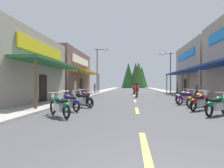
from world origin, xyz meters
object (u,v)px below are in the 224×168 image
object	(u,v)px
pedestrian_strolling	(177,87)
motorcycle_parked_right_4	(183,96)
streetlamp_right	(168,67)
pedestrian_by_shop	(95,88)
motorcycle_parked_right_2	(197,99)
motorcycle_parked_left_1	(69,101)
motorcycle_parked_right_0	(217,105)
motorcycle_parked_left_0	(59,105)
motorcycle_parked_right_1	(200,101)
pedestrian_waiting	(75,89)
motorcycle_parked_left_3	(85,97)
motorcycle_parked_right_3	(187,97)
motorcycle_parked_left_2	(81,99)
pedestrian_browsing	(196,89)
rider_cruising_trailing	(134,89)
streetlamp_left	(99,65)
rider_cruising_lead	(137,91)

from	to	relation	value
pedestrian_strolling	motorcycle_parked_right_4	bearing A→B (deg)	-100.33
streetlamp_right	pedestrian_by_shop	bearing A→B (deg)	-173.07
motorcycle_parked_right_2	motorcycle_parked_left_1	xyz separation A→B (m)	(-7.33, -2.28, 0.00)
streetlamp_right	motorcycle_parked_right_2	bearing A→B (deg)	-94.23
motorcycle_parked_right_0	motorcycle_parked_left_0	xyz separation A→B (m)	(-6.97, -1.02, 0.00)
motorcycle_parked_right_1	pedestrian_waiting	world-z (taller)	pedestrian_waiting
motorcycle_parked_left_1	motorcycle_parked_left_3	xyz separation A→B (m)	(0.12, 3.05, 0.00)
motorcycle_parked_right_3	motorcycle_parked_left_0	size ratio (longest dim) A/B	1.13
motorcycle_parked_right_0	motorcycle_parked_right_2	distance (m)	3.10
motorcycle_parked_right_0	pedestrian_waiting	xyz separation A→B (m)	(-9.04, 8.10, 0.48)
motorcycle_parked_left_2	motorcycle_parked_left_1	bearing A→B (deg)	113.79
motorcycle_parked_right_0	pedestrian_browsing	world-z (taller)	pedestrian_browsing
motorcycle_parked_right_1	motorcycle_parked_left_3	size ratio (longest dim) A/B	0.93
motorcycle_parked_left_1	rider_cruising_trailing	world-z (taller)	rider_cruising_trailing
motorcycle_parked_right_4	pedestrian_browsing	distance (m)	4.34
motorcycle_parked_right_3	pedestrian_strolling	distance (m)	15.64
motorcycle_parked_right_2	motorcycle_parked_left_0	world-z (taller)	same
motorcycle_parked_right_0	pedestrian_strolling	distance (m)	20.15
streetlamp_left	motorcycle_parked_right_1	distance (m)	18.27
motorcycle_parked_left_0	pedestrian_waiting	distance (m)	9.36
motorcycle_parked_left_0	pedestrian_waiting	bearing A→B (deg)	-30.65
motorcycle_parked_right_0	motorcycle_parked_left_2	distance (m)	7.31
streetlamp_right	motorcycle_parked_left_2	size ratio (longest dim) A/B	3.13
motorcycle_parked_left_2	pedestrian_strolling	xyz separation A→B (m)	(9.83, 17.54, 0.55)
motorcycle_parked_right_2	rider_cruising_lead	xyz separation A→B (m)	(-3.42, 8.78, 0.17)
streetlamp_left	motorcycle_parked_left_2	size ratio (longest dim) A/B	3.47
motorcycle_parked_left_1	motorcycle_parked_left_3	size ratio (longest dim) A/B	0.96
streetlamp_right	pedestrian_strolling	xyz separation A→B (m)	(1.65, 1.86, -2.76)
streetlamp_left	pedestrian_strolling	bearing A→B (deg)	11.87
motorcycle_parked_left_0	pedestrian_browsing	bearing A→B (deg)	-84.04
streetlamp_left	pedestrian_waiting	distance (m)	9.99
streetlamp_right	motorcycle_parked_left_1	distance (m)	19.49
motorcycle_parked_right_1	motorcycle_parked_left_2	bearing A→B (deg)	127.39
motorcycle_parked_left_1	motorcycle_parked_left_3	distance (m)	3.05
streetlamp_left	motorcycle_parked_left_3	bearing A→B (deg)	-84.39
motorcycle_parked_left_2	motorcycle_parked_right_4	bearing A→B (deg)	-119.49
motorcycle_parked_left_3	motorcycle_parked_left_0	bearing A→B (deg)	142.59
motorcycle_parked_left_0	rider_cruising_lead	size ratio (longest dim) A/B	0.76
motorcycle_parked_right_4	motorcycle_parked_right_2	bearing A→B (deg)	-135.66
motorcycle_parked_left_0	pedestrian_waiting	world-z (taller)	pedestrian_waiting
motorcycle_parked_left_0	motorcycle_parked_left_2	world-z (taller)	same
streetlamp_left	motorcycle_parked_right_4	distance (m)	14.76
motorcycle_parked_right_3	rider_cruising_lead	world-z (taller)	rider_cruising_lead
streetlamp_right	pedestrian_browsing	bearing A→B (deg)	-83.28
rider_cruising_trailing	pedestrian_browsing	world-z (taller)	pedestrian_browsing
pedestrian_browsing	pedestrian_strolling	xyz separation A→B (m)	(0.67, 10.20, 0.12)
motorcycle_parked_left_0	pedestrian_strolling	size ratio (longest dim) A/B	0.92
rider_cruising_trailing	pedestrian_waiting	world-z (taller)	pedestrian_waiting
motorcycle_parked_right_4	pedestrian_strolling	xyz separation A→B (m)	(2.86, 13.92, 0.55)
streetlamp_right	rider_cruising_trailing	world-z (taller)	streetlamp_right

